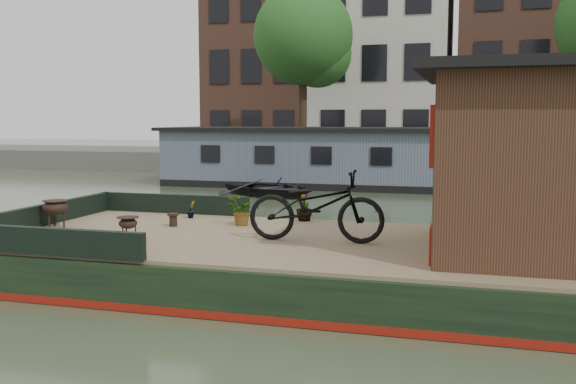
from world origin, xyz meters
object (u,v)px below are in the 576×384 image
(brazier_rear, at_px, (56,214))
(dinghy, at_px, (271,184))
(bicycle, at_px, (316,206))
(brazier_front, at_px, (128,229))

(brazier_rear, distance_m, dinghy, 10.42)
(bicycle, xyz_separation_m, brazier_rear, (-4.34, -0.00, -0.29))
(brazier_front, xyz_separation_m, brazier_rear, (-1.75, 0.75, 0.04))
(brazier_rear, height_order, dinghy, brazier_rear)
(bicycle, distance_m, brazier_rear, 4.35)
(brazier_front, bearing_deg, brazier_rear, 156.86)
(dinghy, bearing_deg, brazier_front, -143.65)
(bicycle, xyz_separation_m, brazier_front, (-2.59, -0.75, -0.33))
(dinghy, bearing_deg, brazier_rear, -152.73)
(bicycle, bearing_deg, brazier_rear, 86.74)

